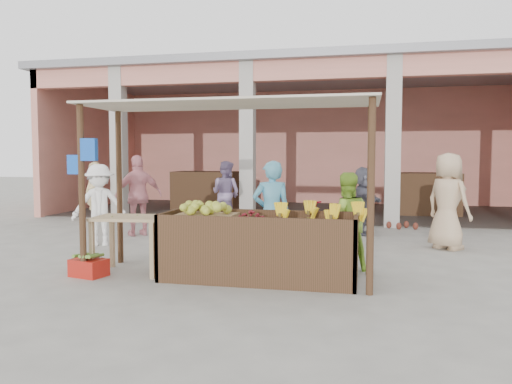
% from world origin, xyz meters
% --- Properties ---
extents(ground, '(60.00, 60.00, 0.00)m').
position_xyz_m(ground, '(0.00, 0.00, 0.00)').
color(ground, slate).
rests_on(ground, ground).
extents(market_building, '(14.40, 6.40, 4.20)m').
position_xyz_m(market_building, '(0.05, 8.93, 2.70)').
color(market_building, '#E58A78').
rests_on(market_building, ground).
extents(fruit_stall, '(2.60, 0.95, 0.80)m').
position_xyz_m(fruit_stall, '(0.50, 0.00, 0.40)').
color(fruit_stall, '#4D2F1E').
rests_on(fruit_stall, ground).
extents(stall_awning, '(4.09, 1.35, 2.39)m').
position_xyz_m(stall_awning, '(-0.01, 0.06, 1.98)').
color(stall_awning, '#4D2F1E').
rests_on(stall_awning, ground).
extents(banana_heap, '(1.12, 0.61, 0.20)m').
position_xyz_m(banana_heap, '(1.27, 0.00, 0.90)').
color(banana_heap, yellow).
rests_on(banana_heap, fruit_stall).
extents(melon_tray, '(0.81, 0.70, 0.21)m').
position_xyz_m(melon_tray, '(-0.27, 0.05, 0.90)').
color(melon_tray, '#96754D').
rests_on(melon_tray, fruit_stall).
extents(berry_heap, '(0.45, 0.37, 0.14)m').
position_xyz_m(berry_heap, '(0.39, 0.01, 0.87)').
color(berry_heap, maroon).
rests_on(berry_heap, fruit_stall).
extents(side_table, '(1.06, 0.76, 0.81)m').
position_xyz_m(side_table, '(-1.37, 0.00, 0.67)').
color(side_table, tan).
rests_on(side_table, ground).
extents(papaya_pile, '(0.66, 0.38, 0.19)m').
position_xyz_m(papaya_pile, '(-1.37, 0.00, 0.90)').
color(papaya_pile, '#569932').
rests_on(papaya_pile, side_table).
extents(red_crate, '(0.53, 0.44, 0.24)m').
position_xyz_m(red_crate, '(-1.84, -0.33, 0.12)').
color(red_crate, '#AF1C12').
rests_on(red_crate, ground).
extents(plantain_bundle, '(0.39, 0.27, 0.08)m').
position_xyz_m(plantain_bundle, '(-1.84, -0.33, 0.28)').
color(plantain_bundle, olive).
rests_on(plantain_bundle, red_crate).
extents(produce_sacks, '(1.05, 0.78, 0.63)m').
position_xyz_m(produce_sacks, '(2.73, 5.35, 0.32)').
color(produce_sacks, maroon).
rests_on(produce_sacks, ground).
extents(vendor_blue, '(0.76, 0.66, 1.70)m').
position_xyz_m(vendor_blue, '(0.50, 0.91, 0.85)').
color(vendor_blue, '#57ACCF').
rests_on(vendor_blue, ground).
extents(vendor_green, '(0.82, 0.62, 1.51)m').
position_xyz_m(vendor_green, '(1.61, 0.84, 0.75)').
color(vendor_green, '#8FC135').
rests_on(vendor_green, ground).
extents(motorcycle, '(1.24, 1.82, 0.90)m').
position_xyz_m(motorcycle, '(0.58, 2.44, 0.45)').
color(motorcycle, '#A30C1E').
rests_on(motorcycle, ground).
extents(shopper_a, '(1.18, 0.95, 1.64)m').
position_xyz_m(shopper_a, '(-2.95, 1.90, 0.82)').
color(shopper_a, white).
rests_on(shopper_a, ground).
extents(shopper_b, '(1.17, 1.13, 1.81)m').
position_xyz_m(shopper_b, '(-2.76, 3.17, 0.90)').
color(shopper_b, pink).
rests_on(shopper_b, ground).
extents(shopper_c, '(1.08, 1.07, 1.91)m').
position_xyz_m(shopper_c, '(3.33, 2.92, 0.96)').
color(shopper_c, tan).
rests_on(shopper_c, ground).
extents(shopper_d, '(0.89, 1.50, 1.52)m').
position_xyz_m(shopper_d, '(1.85, 4.30, 0.76)').
color(shopper_d, '#51505E').
rests_on(shopper_d, ground).
extents(shopper_e, '(0.72, 0.63, 1.60)m').
position_xyz_m(shopper_e, '(-4.92, 5.09, 0.80)').
color(shopper_e, '#EACE8A').
rests_on(shopper_e, ground).
extents(shopper_f, '(0.94, 0.72, 1.70)m').
position_xyz_m(shopper_f, '(-1.40, 5.04, 0.85)').
color(shopper_f, gray).
rests_on(shopper_f, ground).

